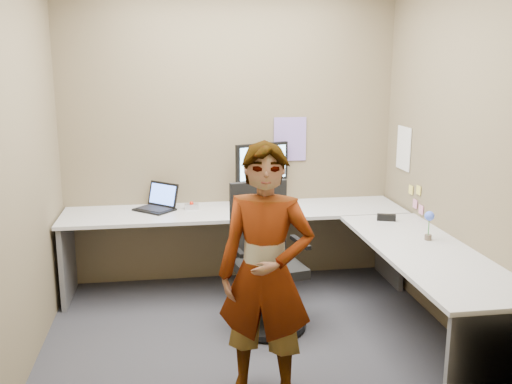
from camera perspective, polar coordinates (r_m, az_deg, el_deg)
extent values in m
plane|color=#2B2A30|center=(4.33, -0.49, -14.45)|extent=(3.00, 3.00, 0.00)
plane|color=brown|center=(5.18, -2.59, 5.75)|extent=(3.00, 0.00, 3.00)
plane|color=brown|center=(4.38, 19.35, 3.74)|extent=(0.00, 2.70, 2.70)
plane|color=brown|center=(3.98, -22.44, 2.67)|extent=(0.00, 2.70, 2.70)
cube|color=#B4B4B4|center=(4.99, -2.11, -1.96)|extent=(2.96, 0.65, 0.03)
cube|color=#B4B4B4|center=(4.09, 16.77, -5.82)|extent=(0.65, 1.91, 0.03)
cube|color=#59595B|center=(5.14, -18.35, -6.43)|extent=(0.04, 0.60, 0.70)
cube|color=#59595B|center=(5.44, 13.23, -5.05)|extent=(0.04, 0.60, 0.70)
cube|color=#59595B|center=(3.50, 22.98, -16.10)|extent=(0.60, 0.04, 0.70)
cube|color=red|center=(5.15, 0.64, -0.92)|extent=(0.39, 0.34, 0.06)
cube|color=black|center=(5.14, 0.64, -0.48)|extent=(0.26, 0.22, 0.02)
cube|color=black|center=(5.15, 0.60, 0.36)|extent=(0.07, 0.06, 0.13)
cube|color=black|center=(5.10, 0.61, 2.98)|extent=(0.50, 0.22, 0.35)
cube|color=#93D4FF|center=(5.08, 0.73, 2.94)|extent=(0.44, 0.17, 0.29)
cube|color=black|center=(5.03, -10.12, -1.74)|extent=(0.39, 0.39, 0.02)
cube|color=black|center=(5.09, -9.27, -0.22)|extent=(0.28, 0.26, 0.21)
cube|color=#4A73EA|center=(5.09, -9.27, -0.22)|extent=(0.24, 0.23, 0.17)
cube|color=#B7B7BC|center=(5.04, -6.46, -1.44)|extent=(0.12, 0.08, 0.04)
sphere|color=red|center=(5.02, -6.47, -1.14)|extent=(0.04, 0.04, 0.04)
cone|color=white|center=(4.89, -0.01, -1.71)|extent=(0.10, 0.10, 0.06)
cube|color=black|center=(4.75, 12.91, -2.50)|extent=(0.15, 0.09, 0.05)
cylinder|color=brown|center=(4.32, 16.82, -4.36)|extent=(0.05, 0.05, 0.04)
cylinder|color=#338C3F|center=(4.30, 16.90, -3.21)|extent=(0.01, 0.01, 0.14)
sphere|color=#4667F7|center=(4.28, 16.96, -2.31)|extent=(0.07, 0.07, 0.07)
cube|color=#846BB7|center=(5.26, 3.42, 5.30)|extent=(0.30, 0.01, 0.40)
cube|color=white|center=(5.19, 14.55, 4.25)|extent=(0.01, 0.28, 0.38)
cube|color=#F2E059|center=(4.93, 15.94, 0.18)|extent=(0.01, 0.07, 0.07)
cube|color=pink|center=(5.00, 15.62, -1.15)|extent=(0.01, 0.07, 0.07)
cube|color=pink|center=(4.90, 16.17, -1.71)|extent=(0.01, 0.07, 0.07)
cube|color=#F2E059|center=(5.07, 15.23, 0.21)|extent=(0.01, 0.07, 0.07)
cylinder|color=black|center=(4.48, 1.26, -12.90)|extent=(0.57, 0.57, 0.04)
cylinder|color=black|center=(4.39, 1.27, -10.25)|extent=(0.06, 0.06, 0.41)
cube|color=black|center=(4.31, 1.29, -7.61)|extent=(0.56, 0.56, 0.07)
cube|color=black|center=(4.41, 0.24, -2.52)|extent=(0.45, 0.14, 0.56)
cube|color=black|center=(4.17, -2.00, -5.79)|extent=(0.10, 0.31, 0.03)
cube|color=black|center=(4.35, 4.46, -5.03)|extent=(0.10, 0.31, 0.03)
imported|color=#999399|center=(3.36, 0.95, -8.23)|extent=(0.66, 0.54, 1.55)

